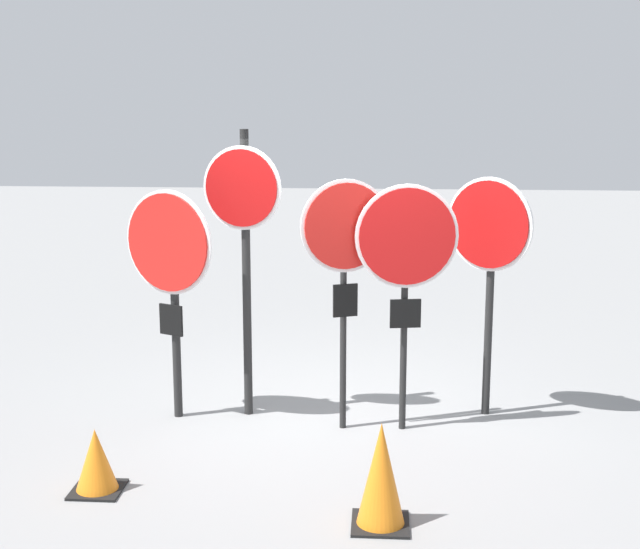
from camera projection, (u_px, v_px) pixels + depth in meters
name	position (u px, v px, depth m)	size (l,w,h in m)	color
ground_plane	(333.00, 422.00, 7.96)	(40.00, 40.00, 0.00)	gray
stop_sign_0	(170.00, 260.00, 7.78)	(0.84, 0.43, 2.07)	black
stop_sign_1	(244.00, 223.00, 7.78)	(0.71, 0.23, 2.58)	black
stop_sign_2	(345.00, 245.00, 7.46)	(0.74, 0.30, 2.19)	black
stop_sign_3	(407.00, 253.00, 7.45)	(0.87, 0.18, 2.15)	black
stop_sign_4	(489.00, 245.00, 7.82)	(0.70, 0.50, 2.18)	black
traffic_cone_0	(381.00, 475.00, 5.99)	(0.39, 0.39, 0.73)	black
traffic_cone_1	(96.00, 461.00, 6.53)	(0.37, 0.37, 0.48)	black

